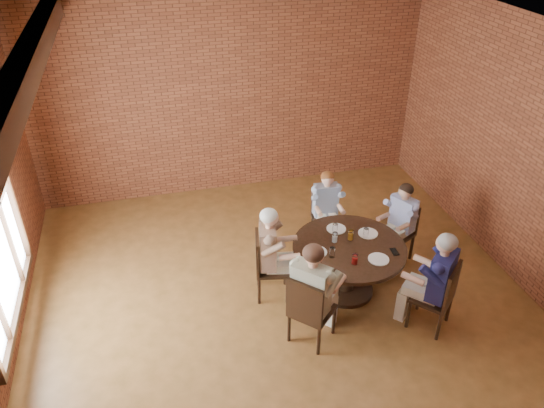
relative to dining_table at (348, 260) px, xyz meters
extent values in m
plane|color=#935C2D|center=(-0.90, -0.29, -0.53)|extent=(7.00, 7.00, 0.00)
plane|color=silver|center=(-0.90, -0.29, 2.87)|extent=(7.00, 7.00, 0.00)
plane|color=brown|center=(-0.90, 3.21, 1.17)|extent=(7.00, 0.00, 7.00)
plane|color=brown|center=(2.35, -0.29, 1.17)|extent=(0.00, 7.00, 7.00)
cube|color=black|center=(-3.35, -0.29, 2.74)|extent=(0.22, 6.90, 0.26)
cube|color=black|center=(-4.07, 0.11, -0.02)|extent=(0.10, 2.16, 0.08)
cube|color=black|center=(-4.07, 1.15, 1.12)|extent=(0.10, 0.08, 2.20)
cylinder|color=black|center=(0.00, 0.00, -0.50)|extent=(0.73, 0.73, 0.06)
cylinder|color=black|center=(0.00, 0.00, -0.18)|extent=(0.21, 0.21, 0.64)
cylinder|color=#321C12|center=(0.00, 0.00, 0.20)|extent=(1.46, 1.46, 0.05)
cube|color=black|center=(0.97, 0.50, -0.10)|extent=(0.51, 0.51, 0.04)
cube|color=black|center=(1.11, 0.57, 0.14)|extent=(0.21, 0.35, 0.43)
cylinder|color=black|center=(0.75, 0.57, -0.32)|extent=(0.04, 0.04, 0.41)
cylinder|color=black|center=(0.90, 0.29, -0.32)|extent=(0.04, 0.04, 0.41)
cylinder|color=black|center=(1.03, 0.71, -0.32)|extent=(0.04, 0.04, 0.41)
cylinder|color=black|center=(1.18, 0.43, -0.32)|extent=(0.04, 0.04, 0.41)
cube|color=black|center=(0.08, 1.10, -0.10)|extent=(0.40, 0.40, 0.04)
cube|color=black|center=(0.09, 1.27, 0.13)|extent=(0.37, 0.07, 0.42)
cylinder|color=black|center=(-0.09, 0.96, -0.32)|extent=(0.04, 0.04, 0.41)
cylinder|color=black|center=(0.23, 0.93, -0.32)|extent=(0.04, 0.04, 0.41)
cylinder|color=black|center=(-0.06, 1.27, -0.32)|extent=(0.04, 0.04, 0.41)
cylinder|color=black|center=(0.25, 1.24, -0.32)|extent=(0.04, 0.04, 0.41)
cube|color=black|center=(-0.97, 0.20, -0.10)|extent=(0.50, 0.50, 0.04)
cube|color=black|center=(-1.16, 0.24, 0.17)|extent=(0.12, 0.43, 0.49)
cylinder|color=black|center=(-0.83, -0.02, -0.32)|extent=(0.04, 0.04, 0.41)
cylinder|color=black|center=(-0.76, 0.34, -0.32)|extent=(0.04, 0.04, 0.41)
cylinder|color=black|center=(-1.19, 0.05, -0.32)|extent=(0.04, 0.04, 0.41)
cylinder|color=black|center=(-1.12, 0.41, -0.32)|extent=(0.04, 0.04, 0.41)
cube|color=black|center=(-0.72, -0.69, -0.10)|extent=(0.65, 0.65, 0.04)
cube|color=black|center=(-0.87, -0.83, 0.18)|extent=(0.35, 0.36, 0.52)
cylinder|color=black|center=(-0.43, -0.69, -0.32)|extent=(0.04, 0.04, 0.41)
cylinder|color=black|center=(-0.71, -0.40, -0.32)|extent=(0.04, 0.04, 0.41)
cylinder|color=black|center=(-0.72, -0.97, -0.32)|extent=(0.04, 0.04, 0.41)
cylinder|color=black|center=(-1.00, -0.68, -0.32)|extent=(0.04, 0.04, 0.41)
cube|color=black|center=(0.76, -0.84, -0.10)|extent=(0.63, 0.63, 0.04)
cube|color=black|center=(0.90, -0.99, 0.18)|extent=(0.36, 0.33, 0.51)
cylinder|color=black|center=(0.77, -0.57, -0.32)|extent=(0.04, 0.04, 0.41)
cylinder|color=black|center=(0.49, -0.83, -0.32)|extent=(0.04, 0.04, 0.41)
cylinder|color=black|center=(1.03, -0.85, -0.32)|extent=(0.04, 0.04, 0.41)
cylinder|color=black|center=(0.75, -1.11, -0.32)|extent=(0.04, 0.04, 0.41)
cylinder|color=white|center=(0.34, 0.19, 0.23)|extent=(0.26, 0.26, 0.01)
cylinder|color=white|center=(-0.03, 0.40, 0.23)|extent=(0.26, 0.26, 0.01)
cylinder|color=white|center=(-0.45, -0.02, 0.23)|extent=(0.26, 0.26, 0.01)
cylinder|color=white|center=(0.24, -0.36, 0.23)|extent=(0.26, 0.26, 0.01)
cylinder|color=white|center=(0.27, 0.12, 0.29)|extent=(0.07, 0.07, 0.14)
cylinder|color=white|center=(0.06, 0.14, 0.29)|extent=(0.07, 0.07, 0.14)
cylinder|color=white|center=(-0.08, 0.32, 0.29)|extent=(0.07, 0.07, 0.14)
cylinder|color=white|center=(-0.15, 0.14, 0.29)|extent=(0.07, 0.07, 0.14)
cylinder|color=white|center=(-0.30, -0.16, 0.29)|extent=(0.07, 0.07, 0.14)
cylinder|color=white|center=(-0.08, -0.36, 0.29)|extent=(0.07, 0.07, 0.14)
cube|color=black|center=(0.50, -0.26, 0.23)|extent=(0.09, 0.16, 0.01)
camera|label=1|loc=(-2.34, -5.06, 4.26)|focal=35.00mm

